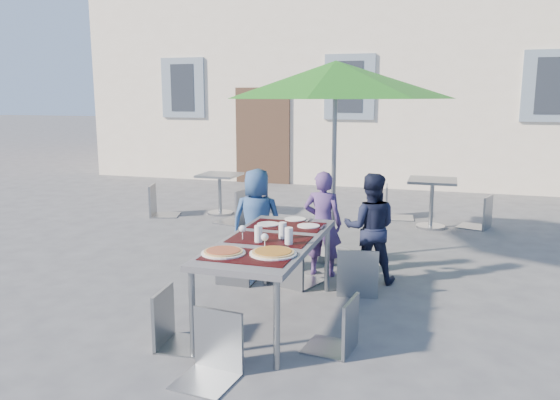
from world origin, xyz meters
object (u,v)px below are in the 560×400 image
(cafe_table_0, at_px, (220,188))
(bg_chair_r_0, at_px, (238,185))
(patio_umbrella, at_px, (336,81))
(child_0, at_px, (257,221))
(cafe_table_1, at_px, (432,195))
(chair_4, at_px, (340,293))
(child_1, at_px, (323,224))
(chair_3, at_px, (173,285))
(bg_chair_l_1, at_px, (394,182))
(pizza_near_right, at_px, (273,252))
(chair_1, at_px, (291,228))
(bg_chair_l_0, at_px, (158,181))
(bg_chair_r_1, at_px, (482,192))
(chair_2, at_px, (358,243))
(chair_5, at_px, (211,308))
(chair_0, at_px, (235,238))
(dining_table, at_px, (269,245))
(pizza_near_left, at_px, (223,252))
(child_2, at_px, (370,228))

(cafe_table_0, distance_m, bg_chair_r_0, 0.81)
(patio_umbrella, height_order, bg_chair_r_0, patio_umbrella)
(child_0, xyz_separation_m, cafe_table_1, (1.85, 2.79, -0.08))
(chair_4, bearing_deg, child_1, 106.92)
(chair_3, relative_size, bg_chair_l_1, 0.86)
(pizza_near_right, distance_m, chair_1, 1.42)
(bg_chair_l_0, distance_m, bg_chair_r_1, 5.22)
(pizza_near_right, relative_size, chair_2, 0.41)
(bg_chair_r_0, relative_size, bg_chair_r_1, 1.09)
(chair_2, bearing_deg, chair_5, -110.36)
(chair_0, distance_m, chair_5, 2.00)
(dining_table, distance_m, chair_3, 0.94)
(chair_0, distance_m, patio_umbrella, 2.21)
(child_1, height_order, cafe_table_1, child_1)
(chair_1, bearing_deg, patio_umbrella, 77.80)
(cafe_table_0, distance_m, bg_chair_r_1, 4.25)
(child_1, distance_m, chair_4, 1.90)
(cafe_table_1, relative_size, bg_chair_l_1, 0.73)
(pizza_near_left, height_order, cafe_table_1, pizza_near_left)
(bg_chair_r_1, bearing_deg, chair_3, -117.25)
(pizza_near_right, relative_size, chair_4, 0.45)
(pizza_near_right, xyz_separation_m, patio_umbrella, (-0.01, 2.45, 1.40))
(pizza_near_right, relative_size, child_1, 0.32)
(cafe_table_0, bearing_deg, patio_umbrella, -40.50)
(dining_table, bearing_deg, child_0, 114.05)
(cafe_table_1, bearing_deg, bg_chair_l_1, 139.42)
(chair_4, distance_m, cafe_table_0, 5.37)
(chair_0, distance_m, cafe_table_0, 3.60)
(child_1, relative_size, bg_chair_r_0, 1.12)
(pizza_near_right, xyz_separation_m, cafe_table_1, (1.10, 4.52, -0.25))
(chair_5, xyz_separation_m, cafe_table_1, (1.35, 5.17, -0.00))
(child_1, bearing_deg, child_0, 6.28)
(bg_chair_l_0, relative_size, cafe_table_1, 1.34)
(chair_0, relative_size, chair_5, 0.96)
(chair_3, xyz_separation_m, bg_chair_r_1, (2.58, 5.01, 0.05))
(chair_0, relative_size, bg_chair_r_1, 0.89)
(chair_3, bearing_deg, pizza_near_right, 20.50)
(pizza_near_left, distance_m, patio_umbrella, 2.93)
(bg_chair_r_0, xyz_separation_m, bg_chair_r_1, (3.68, 0.80, -0.06))
(child_2, relative_size, chair_3, 1.35)
(chair_0, bearing_deg, chair_5, -73.06)
(child_2, bearing_deg, child_1, -14.20)
(chair_5, bearing_deg, bg_chair_l_0, 123.23)
(pizza_near_right, xyz_separation_m, chair_5, (-0.25, -0.66, -0.24))
(child_0, bearing_deg, patio_umbrella, -143.09)
(child_0, height_order, bg_chair_l_0, child_0)
(dining_table, relative_size, child_1, 1.55)
(bg_chair_r_0, height_order, cafe_table_1, bg_chair_r_0)
(chair_5, xyz_separation_m, patio_umbrella, (0.24, 3.11, 1.65))
(chair_4, bearing_deg, bg_chair_l_0, 133.87)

